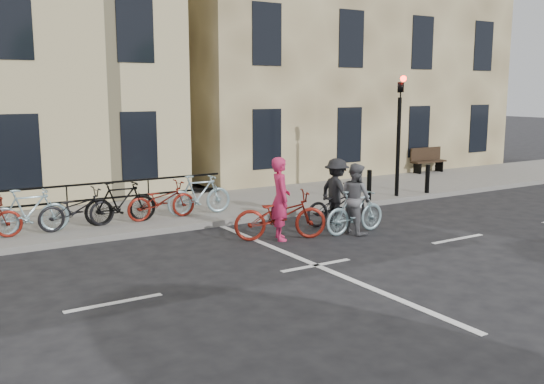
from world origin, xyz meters
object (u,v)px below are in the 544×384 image
traffic_light (399,121)px  bench (427,159)px  cyclist_grey (355,205)px  cyclist_dark (336,198)px  cyclist_pink (280,211)px

traffic_light → bench: traffic_light is taller
bench → cyclist_grey: bearing=-145.0°
traffic_light → cyclist_dark: size_ratio=2.04×
cyclist_pink → cyclist_grey: size_ratio=1.28×
traffic_light → cyclist_dark: (-3.59, -1.61, -1.79)m
cyclist_grey → cyclist_dark: size_ratio=0.92×
traffic_light → cyclist_dark: traffic_light is taller
cyclist_pink → cyclist_dark: bearing=-53.3°
cyclist_dark → bench: bearing=-61.7°
cyclist_dark → cyclist_pink: bearing=103.8°
cyclist_grey → cyclist_pink: bearing=74.7°
traffic_light → cyclist_grey: 4.98m
traffic_light → bench: (4.80, 3.39, -1.78)m
traffic_light → cyclist_grey: size_ratio=2.22×
traffic_light → cyclist_pink: bearing=-158.7°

